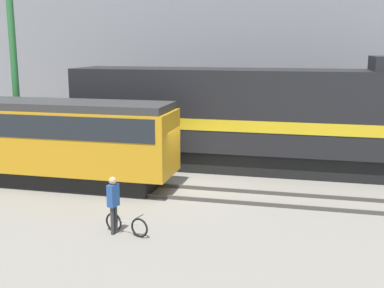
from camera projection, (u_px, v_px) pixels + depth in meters
name	position (u px, v px, depth m)	size (l,w,h in m)	color
ground_plane	(184.00, 189.00, 19.43)	(120.00, 120.00, 0.00)	gray
track_near	(179.00, 192.00, 18.75)	(60.00, 1.50, 0.14)	#47423D
track_far	(203.00, 165.00, 22.96)	(60.00, 1.51, 0.14)	#47423D
building_backdrop	(233.00, 33.00, 29.60)	(46.58, 6.00, 12.83)	gray
freight_locomotive	(251.00, 118.00, 21.96)	(16.32, 3.04, 5.24)	black
streetcar	(23.00, 136.00, 19.92)	(12.84, 2.54, 3.49)	black
bicycle	(126.00, 225.00, 14.68)	(1.54, 0.58, 0.67)	black
person	(113.00, 199.00, 14.56)	(0.31, 0.41, 1.81)	#333333
utility_pole_left	(15.00, 79.00, 21.96)	(0.31, 0.31, 8.35)	#2D7238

